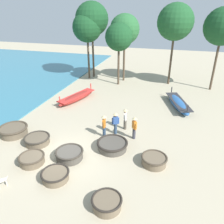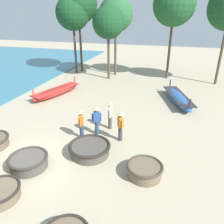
% 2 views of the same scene
% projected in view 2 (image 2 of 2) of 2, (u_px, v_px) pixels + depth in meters
% --- Properties ---
extents(ground_plane, '(80.00, 80.00, 0.00)m').
position_uv_depth(ground_plane, '(27.00, 164.00, 9.89)').
color(ground_plane, tan).
extents(coracle_weathered, '(1.53, 1.53, 0.55)m').
position_uv_depth(coracle_weathered, '(145.00, 170.00, 9.06)').
color(coracle_weathered, brown).
rests_on(coracle_weathered, ground).
extents(coracle_front_right, '(1.52, 1.52, 0.50)m').
position_uv_depth(coracle_front_right, '(0.00, 193.00, 7.95)').
color(coracle_front_right, brown).
rests_on(coracle_front_right, ground).
extents(coracle_far_left, '(1.72, 1.72, 0.57)m').
position_uv_depth(coracle_far_left, '(29.00, 161.00, 9.57)').
color(coracle_far_left, '#4C473F').
rests_on(coracle_far_left, ground).
extents(coracle_front_left, '(2.02, 2.02, 0.54)m').
position_uv_depth(coracle_front_left, '(90.00, 149.00, 10.47)').
color(coracle_front_left, '#4C473F').
rests_on(coracle_front_left, ground).
extents(long_boat_white_hull, '(2.61, 4.99, 1.13)m').
position_uv_depth(long_boat_white_hull, '(178.00, 98.00, 16.51)').
color(long_boat_white_hull, '#285693').
rests_on(long_boat_white_hull, ground).
extents(long_boat_blue_hull, '(2.39, 4.90, 1.13)m').
position_uv_depth(long_boat_blue_hull, '(57.00, 92.00, 17.86)').
color(long_boat_blue_hull, maroon).
rests_on(long_boat_blue_hull, ground).
extents(fisherman_hauling, '(0.36, 0.52, 1.67)m').
position_uv_depth(fisherman_hauling, '(110.00, 114.00, 12.51)').
color(fisherman_hauling, '#4C473D').
rests_on(fisherman_hauling, ground).
extents(fisherman_with_hat, '(0.36, 0.52, 1.67)m').
position_uv_depth(fisherman_with_hat, '(81.00, 122.00, 11.55)').
color(fisherman_with_hat, '#2D425B').
rests_on(fisherman_with_hat, ground).
extents(fisherman_standing_left, '(0.38, 0.45, 1.67)m').
position_uv_depth(fisherman_standing_left, '(120.00, 124.00, 11.32)').
color(fisherman_standing_left, '#383842').
rests_on(fisherman_standing_left, ground).
extents(fisherman_crouching, '(0.50, 0.36, 1.67)m').
position_uv_depth(fisherman_crouching, '(97.00, 119.00, 11.92)').
color(fisherman_crouching, '#2D425B').
rests_on(fisherman_crouching, ground).
extents(tree_tall_back, '(3.87, 3.87, 8.81)m').
position_uv_depth(tree_tall_back, '(174.00, 5.00, 19.81)').
color(tree_tall_back, '#4C3D2D').
rests_on(tree_tall_back, ground).
extents(tree_rightmost, '(3.95, 3.95, 9.00)m').
position_uv_depth(tree_rightmost, '(78.00, 4.00, 22.53)').
color(tree_rightmost, '#4C3D2D').
rests_on(tree_rightmost, ground).
extents(tree_leftmost, '(3.46, 3.46, 7.88)m').
position_uv_depth(tree_leftmost, '(73.00, 13.00, 22.32)').
color(tree_leftmost, '#4C3D2D').
rests_on(tree_leftmost, ground).
extents(tree_left_mid, '(3.39, 3.39, 7.73)m').
position_uv_depth(tree_left_mid, '(116.00, 15.00, 21.46)').
color(tree_left_mid, '#4C3D2D').
rests_on(tree_left_mid, ground).
extents(tree_right_mid, '(3.02, 3.02, 6.89)m').
position_uv_depth(tree_right_mid, '(108.00, 23.00, 20.31)').
color(tree_right_mid, '#4C3D2D').
rests_on(tree_right_mid, ground).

